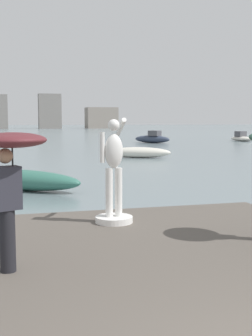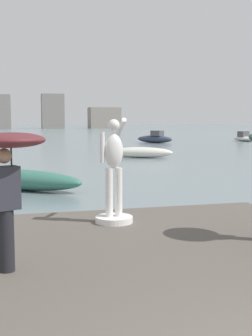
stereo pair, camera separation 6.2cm
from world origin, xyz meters
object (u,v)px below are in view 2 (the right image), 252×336
Objects in this scene: boat_mid at (141,152)px; boat_leftward at (244,138)px; statue_white_figure at (114,181)px; boat_near at (155,138)px; boat_rightward at (21,180)px; onlooker_left at (9,163)px.

boat_leftward reaches higher than boat_mid.
statue_white_figure is 0.51× the size of boat_near.
statue_white_figure is 0.50× the size of boat_mid.
boat_leftward is 41.53m from boat_rightward.
statue_white_figure is 0.58× the size of boat_leftward.
statue_white_figure reaches higher than boat_near.
boat_near is 0.93× the size of boat_rightward.
statue_white_figure reaches higher than boat_rightward.
boat_near is at bearing 70.13° from statue_white_figure.
boat_near is 1.15× the size of boat_leftward.
onlooker_left reaches higher than boat_rightward.
boat_rightward is at bearing 87.59° from onlooker_left.
boat_mid is 1.16× the size of boat_leftward.
statue_white_figure is 40.21m from boat_near.
statue_white_figure reaches higher than onlooker_left.
boat_leftward is 0.81× the size of boat_rightward.
statue_white_figure is 7.78m from boat_rightward.
onlooker_left is 0.52× the size of boat_leftward.
onlooker_left is at bearing -129.95° from statue_white_figure.
boat_leftward is (11.73, 1.24, -0.10)m from boat_near.
boat_rightward is (-27.06, -31.51, -0.03)m from boat_leftward.
boat_rightward is (-8.18, -12.06, 0.01)m from boat_mid.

